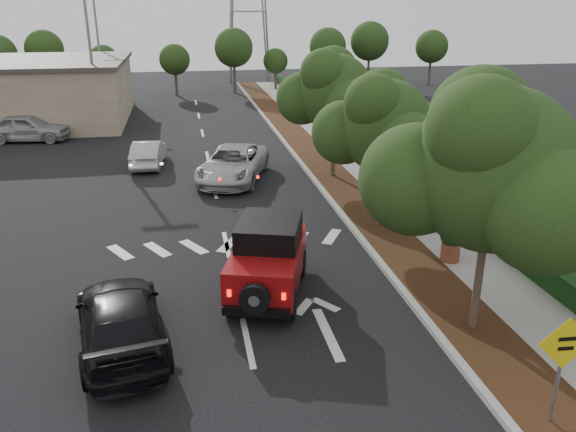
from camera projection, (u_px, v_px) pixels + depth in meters
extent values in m
plane|color=black|center=(248.00, 342.00, 13.57)|extent=(120.00, 120.00, 0.00)
cube|color=#9E9B93|center=(317.00, 183.00, 25.37)|extent=(0.20, 70.00, 0.15)
cube|color=black|center=(338.00, 182.00, 25.55)|extent=(1.80, 70.00, 0.12)
cube|color=gray|center=(378.00, 180.00, 25.88)|extent=(2.00, 70.00, 0.12)
cube|color=black|center=(407.00, 171.00, 26.00)|extent=(0.80, 70.00, 0.80)
cylinder|color=black|center=(249.00, 260.00, 17.00)|extent=(0.51, 0.85, 0.80)
cylinder|color=black|center=(300.00, 263.00, 16.82)|extent=(0.51, 0.85, 0.80)
cylinder|color=black|center=(231.00, 300.00, 14.67)|extent=(0.51, 0.85, 0.80)
cylinder|color=black|center=(290.00, 304.00, 14.49)|extent=(0.51, 0.85, 0.80)
cube|color=maroon|center=(268.00, 263.00, 15.55)|extent=(2.84, 4.07, 1.00)
cube|color=black|center=(269.00, 231.00, 15.54)|extent=(2.20, 2.44, 0.64)
cube|color=maroon|center=(275.00, 245.00, 16.88)|extent=(1.82, 1.47, 0.82)
cube|color=black|center=(256.00, 312.00, 13.92)|extent=(1.68, 0.69, 0.22)
cylinder|color=black|center=(255.00, 299.00, 13.63)|extent=(0.79, 0.44, 0.76)
cube|color=#FF190C|center=(229.00, 293.00, 13.89)|extent=(0.11, 0.07, 0.18)
cube|color=#FF190C|center=(284.00, 297.00, 13.74)|extent=(0.11, 0.07, 0.18)
imported|color=#A7AAAE|center=(233.00, 164.00, 25.86)|extent=(4.19, 6.04, 1.53)
imported|color=black|center=(121.00, 319.00, 13.22)|extent=(2.69, 5.03, 1.39)
imported|color=#AFB1B7|center=(148.00, 153.00, 28.20)|extent=(1.70, 4.01, 1.29)
imported|color=#9CA0A3|center=(27.00, 128.00, 33.17)|extent=(4.98, 2.54, 1.62)
cylinder|color=slate|center=(559.00, 375.00, 10.47)|extent=(0.08, 0.08, 2.12)
cube|color=yellow|center=(566.00, 343.00, 10.19)|extent=(1.08, 0.11, 1.08)
cube|color=black|center=(568.00, 339.00, 10.14)|extent=(0.34, 0.04, 0.08)
cube|color=black|center=(566.00, 349.00, 10.21)|extent=(0.30, 0.03, 0.08)
cylinder|color=brown|center=(450.00, 251.00, 17.53)|extent=(0.66, 0.66, 0.59)
sphere|color=black|center=(452.00, 235.00, 17.34)|extent=(0.74, 0.74, 0.74)
imported|color=black|center=(452.00, 232.00, 17.31)|extent=(0.69, 0.62, 0.69)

